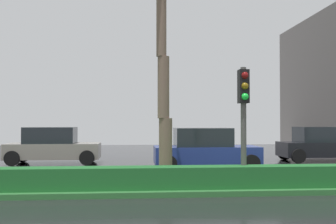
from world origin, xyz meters
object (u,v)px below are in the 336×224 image
Objects in this scene: traffic_signal_median_right at (244,104)px; car_in_traffic_fourth at (322,145)px; car_in_traffic_second at (53,146)px; car_in_traffic_third at (205,150)px.

traffic_signal_median_right is 10.57m from car_in_traffic_fourth.
car_in_traffic_second is 13.23m from car_in_traffic_fourth.
car_in_traffic_second and car_in_traffic_third have the same top height.
car_in_traffic_third is 7.13m from car_in_traffic_fourth.
car_in_traffic_third is at bearing -155.15° from car_in_traffic_fourth.
traffic_signal_median_right is 0.79× the size of car_in_traffic_third.
traffic_signal_median_right reaches higher than car_in_traffic_fourth.
traffic_signal_median_right is 0.79× the size of car_in_traffic_second.
car_in_traffic_second is at bearing 156.75° from car_in_traffic_third.
car_in_traffic_second is at bearing -179.61° from car_in_traffic_fourth.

